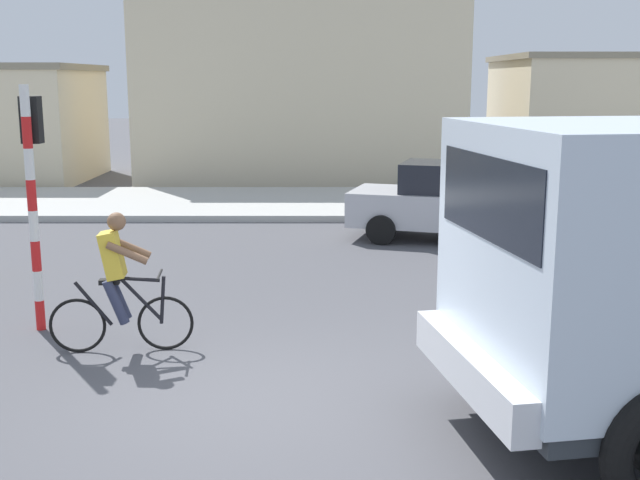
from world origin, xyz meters
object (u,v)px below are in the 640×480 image
(traffic_light_pole, at_px, (30,174))
(car_red_near, at_px, (450,201))
(cyclist, at_px, (117,283))
(pedestrian_near_kerb, at_px, (449,204))

(traffic_light_pole, relative_size, car_red_near, 0.74)
(cyclist, xyz_separation_m, car_red_near, (5.12, 6.82, -0.05))
(cyclist, bearing_deg, car_red_near, 53.13)
(cyclist, distance_m, traffic_light_pole, 1.99)
(car_red_near, bearing_deg, traffic_light_pole, -137.40)
(pedestrian_near_kerb, bearing_deg, traffic_light_pole, -140.05)
(traffic_light_pole, relative_size, pedestrian_near_kerb, 1.98)
(car_red_near, bearing_deg, pedestrian_near_kerb, -99.95)
(cyclist, height_order, pedestrian_near_kerb, cyclist)
(traffic_light_pole, height_order, pedestrian_near_kerb, traffic_light_pole)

